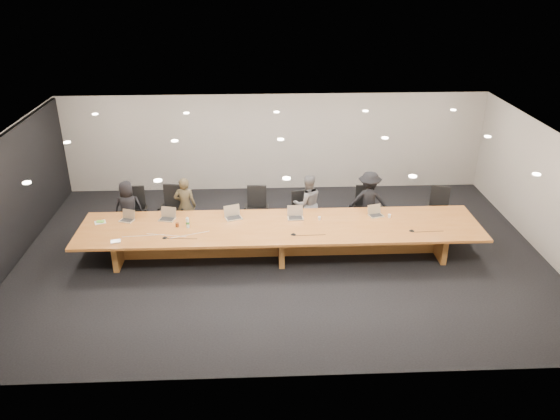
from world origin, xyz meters
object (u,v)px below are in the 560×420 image
object	(u,v)px
chair_mid_left	(257,209)
laptop_b	(167,214)
chair_right	(364,208)
chair_left	(172,210)
chair_mid_right	(302,211)
laptop_d	(296,213)
person_b	(185,206)
av_box	(116,242)
mic_center	(293,234)
amber_mug	(177,225)
laptop_a	(126,216)
mic_left	(165,237)
chair_far_right	(438,209)
person_c	(308,203)
conference_table	(281,235)
laptop_e	(376,211)
chair_far_left	(135,212)
paper_cup_far	(389,216)
person_a	(128,208)
water_bottle	(188,223)
person_d	(369,201)
mic_right	(412,230)
paper_cup_near	(319,218)
laptop_c	(233,213)

from	to	relation	value
chair_mid_left	laptop_b	size ratio (longest dim) A/B	3.22
chair_mid_left	chair_right	bearing A→B (deg)	3.87
chair_left	chair_mid_right	size ratio (longest dim) A/B	1.20
laptop_d	person_b	bearing A→B (deg)	161.09
av_box	mic_center	size ratio (longest dim) A/B	1.69
laptop_b	chair_left	bearing A→B (deg)	103.13
chair_mid_right	amber_mug	size ratio (longest dim) A/B	10.67
laptop_a	mic_left	world-z (taller)	laptop_a
chair_right	chair_far_right	xyz separation A→B (m)	(1.82, -0.15, 0.01)
person_c	av_box	bearing A→B (deg)	11.26
chair_left	mic_left	size ratio (longest dim) A/B	10.51
laptop_a	laptop_b	bearing A→B (deg)	20.68
av_box	mic_left	xyz separation A→B (m)	(1.01, 0.14, -0.00)
conference_table	mic_left	world-z (taller)	mic_left
chair_right	laptop_e	size ratio (longest dim) A/B	3.38
chair_far_left	person_c	distance (m)	4.22
chair_far_left	person_b	distance (m)	1.24
chair_mid_right	paper_cup_far	world-z (taller)	chair_mid_right
laptop_d	mic_center	size ratio (longest dim) A/B	3.02
mic_center	person_a	bearing A→B (deg)	157.08
person_c	laptop_a	world-z (taller)	person_c
chair_mid_left	person_b	world-z (taller)	person_b
chair_far_left	chair_mid_right	size ratio (longest dim) A/B	1.20
chair_far_right	laptop_a	world-z (taller)	chair_far_right
laptop_e	person_a	bearing A→B (deg)	156.95
chair_far_left	laptop_a	distance (m)	0.85
water_bottle	mic_left	xyz separation A→B (m)	(-0.44, -0.48, -0.10)
person_d	mic_center	bearing A→B (deg)	50.38
conference_table	mic_right	size ratio (longest dim) A/B	76.04
person_b	laptop_b	distance (m)	0.88
av_box	conference_table	bearing A→B (deg)	-1.73
amber_mug	chair_mid_right	bearing A→B (deg)	22.61
paper_cup_near	water_bottle	bearing A→B (deg)	-175.00
chair_mid_left	mic_center	bearing A→B (deg)	-61.75
chair_mid_left	laptop_c	size ratio (longest dim) A/B	3.06
chair_right	chair_far_left	bearing A→B (deg)	-172.15
mic_center	person_d	bearing A→B (deg)	40.79
person_a	person_d	size ratio (longest dim) A/B	0.92
person_d	person_a	bearing A→B (deg)	10.17
chair_left	paper_cup_near	world-z (taller)	chair_left
person_a	mic_center	size ratio (longest dim) A/B	11.64
laptop_a	paper_cup_near	distance (m)	4.41
av_box	laptop_d	bearing A→B (deg)	2.36
person_b	laptop_a	distance (m)	1.49
person_b	paper_cup_near	bearing A→B (deg)	166.27
chair_right	laptop_b	bearing A→B (deg)	-162.60
laptop_b	amber_mug	size ratio (longest dim) A/B	3.74
chair_far_right	mic_center	bearing A→B (deg)	-137.76
chair_left	chair_mid_left	xyz separation A→B (m)	(2.06, 0.04, -0.04)
chair_far_left	chair_far_right	distance (m)	7.48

